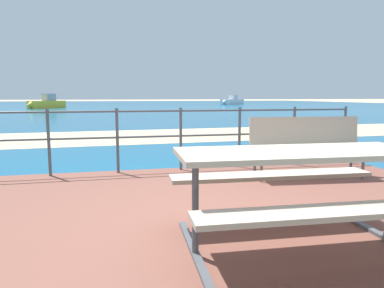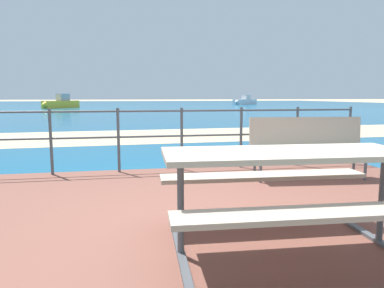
# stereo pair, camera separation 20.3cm
# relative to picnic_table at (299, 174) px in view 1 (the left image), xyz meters

# --- Properties ---
(ground_plane) EXTENTS (240.00, 240.00, 0.00)m
(ground_plane) POSITION_rel_picnic_table_xyz_m (-0.31, 0.62, -0.65)
(ground_plane) COLOR tan
(patio_paving) EXTENTS (6.40, 5.20, 0.06)m
(patio_paving) POSITION_rel_picnic_table_xyz_m (-0.31, 0.62, -0.62)
(patio_paving) COLOR brown
(patio_paving) RESTS_ON ground
(sea_water) EXTENTS (90.00, 90.00, 0.01)m
(sea_water) POSITION_rel_picnic_table_xyz_m (-0.31, 40.62, -0.64)
(sea_water) COLOR #145B84
(sea_water) RESTS_ON ground
(beach_strip) EXTENTS (54.12, 6.46, 0.01)m
(beach_strip) POSITION_rel_picnic_table_xyz_m (-0.31, 8.47, -0.64)
(beach_strip) COLOR tan
(beach_strip) RESTS_ON ground
(picnic_table) EXTENTS (1.89, 1.37, 0.77)m
(picnic_table) POSITION_rel_picnic_table_xyz_m (0.00, 0.00, 0.00)
(picnic_table) COLOR tan
(picnic_table) RESTS_ON patio_paving
(park_bench) EXTENTS (1.69, 0.57, 0.87)m
(park_bench) POSITION_rel_picnic_table_xyz_m (1.38, 2.19, -0.06)
(park_bench) COLOR tan
(park_bench) RESTS_ON patio_paving
(railing_fence) EXTENTS (5.94, 0.04, 0.99)m
(railing_fence) POSITION_rel_picnic_table_xyz_m (-0.31, 3.08, 0.03)
(railing_fence) COLOR #4C5156
(railing_fence) RESTS_ON patio_paving
(boat_mid) EXTENTS (4.61, 4.47, 1.33)m
(boat_mid) POSITION_rel_picnic_table_xyz_m (16.14, 47.48, -0.19)
(boat_mid) COLOR silver
(boat_mid) RESTS_ON sea_water
(boat_far) EXTENTS (3.43, 4.19, 1.46)m
(boat_far) POSITION_rel_picnic_table_xyz_m (-7.74, 35.88, -0.16)
(boat_far) COLOR yellow
(boat_far) RESTS_ON sea_water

